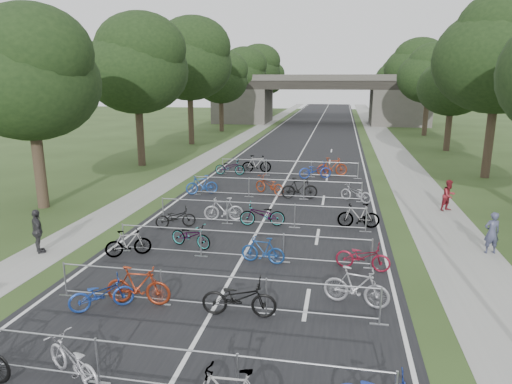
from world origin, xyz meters
TOP-DOWN VIEW (x-y plane):
  - road at (0.00, 50.00)m, footprint 11.00×140.00m
  - sidewalk_right at (8.00, 50.00)m, footprint 3.00×140.00m
  - sidewalk_left at (-7.50, 50.00)m, footprint 2.00×140.00m
  - lane_markings at (0.00, 50.00)m, footprint 0.12×140.00m
  - overpass_bridge at (0.00, 65.00)m, footprint 31.00×8.00m
  - tree_left_0 at (-11.39, 15.93)m, footprint 6.72×6.72m
  - tree_left_1 at (-11.39, 27.93)m, footprint 7.56×7.56m
  - tree_right_1 at (13.11, 27.93)m, footprint 8.18×8.18m
  - tree_left_2 at (-11.39, 39.93)m, footprint 8.40×8.40m
  - tree_right_2 at (13.11, 39.93)m, footprint 6.16×6.16m
  - tree_left_3 at (-11.39, 51.93)m, footprint 6.72×6.72m
  - tree_right_3 at (13.11, 51.93)m, footprint 7.17×7.17m
  - tree_left_4 at (-11.39, 63.93)m, footprint 7.56×7.56m
  - tree_right_4 at (13.11, 63.93)m, footprint 8.18×8.18m
  - tree_left_5 at (-11.39, 75.93)m, footprint 8.40×8.40m
  - tree_right_5 at (13.11, 75.93)m, footprint 6.16×6.16m
  - tree_left_6 at (-11.39, 87.93)m, footprint 6.72×6.72m
  - tree_right_6 at (13.11, 87.93)m, footprint 7.17×7.17m
  - barrier_row_1 at (0.00, 3.60)m, footprint 9.70×0.08m
  - barrier_row_2 at (0.00, 7.20)m, footprint 9.70×0.08m
  - barrier_row_3 at (0.00, 11.00)m, footprint 9.70×0.08m
  - barrier_row_4 at (0.00, 15.00)m, footprint 9.70×0.08m
  - barrier_row_5 at (0.00, 20.00)m, footprint 9.70×0.08m
  - barrier_row_6 at (0.00, 26.00)m, footprint 9.70×0.08m
  - bike_5 at (-2.14, 3.60)m, footprint 1.93×1.41m
  - bike_8 at (-3.12, 6.65)m, footprint 1.86×1.51m
  - bike_9 at (-2.21, 7.11)m, footprint 1.96×0.64m
  - bike_10 at (0.81, 6.99)m, footprint 2.13×0.86m
  - bike_11 at (4.00, 8.21)m, footprint 2.00×0.97m
  - bike_12 at (-4.19, 10.56)m, footprint 1.69×1.25m
  - bike_13 at (-2.21, 11.86)m, footprint 1.92×1.15m
  - bike_14 at (0.82, 10.82)m, footprint 1.66×0.68m
  - bike_15 at (4.30, 10.85)m, footprint 1.93×0.92m
  - bike_16 at (-3.65, 14.08)m, footprint 1.86×1.28m
  - bike_17 at (-1.82, 15.46)m, footprint 1.90×0.86m
  - bike_18 at (0.08, 15.00)m, footprint 2.10×0.99m
  - bike_19 at (4.30, 15.52)m, footprint 1.86×0.61m
  - bike_20 at (-4.30, 20.11)m, footprint 1.88×1.22m
  - bike_21 at (-0.50, 20.76)m, footprint 2.14×1.70m
  - bike_22 at (1.27, 20.08)m, footprint 2.05×0.88m
  - bike_23 at (4.30, 20.02)m, footprint 1.88×1.46m
  - bike_24 at (-4.01, 25.68)m, footprint 2.09×0.82m
  - bike_25 at (-2.34, 26.74)m, footprint 2.13×1.05m
  - bike_26 at (1.81, 25.56)m, footprint 2.29×1.38m
  - bike_27 at (2.89, 26.65)m, footprint 2.18×1.11m
  - pedestrian_a at (9.10, 13.32)m, footprint 0.66×0.50m
  - pedestrian_b at (8.79, 19.10)m, footprint 0.96×0.93m
  - pedestrian_c at (-7.66, 10.25)m, footprint 1.00×0.99m

SIDE VIEW (x-z plane):
  - lane_markings at x=0.00m, z-range 0.00..0.00m
  - road at x=0.00m, z-range 0.00..0.01m
  - sidewalk_right at x=8.00m, z-range 0.00..0.01m
  - sidewalk_left at x=-7.50m, z-range 0.00..0.01m
  - bike_16 at x=-3.65m, z-range 0.00..0.93m
  - bike_8 at x=-3.12m, z-range 0.00..0.95m
  - bike_13 at x=-2.21m, z-range 0.00..0.95m
  - bike_23 at x=4.30m, z-range 0.00..0.95m
  - bike_5 at x=-2.14m, z-range 0.00..0.97m
  - bike_14 at x=0.82m, z-range 0.00..0.97m
  - bike_15 at x=4.30m, z-range 0.00..0.98m
  - bike_12 at x=-4.19m, z-range 0.00..1.01m
  - bike_18 at x=0.08m, z-range 0.00..1.06m
  - bike_24 at x=-4.01m, z-range 0.00..1.08m
  - bike_21 at x=-0.50m, z-range 0.00..1.09m
  - barrier_row_1 at x=0.00m, z-range 0.00..1.10m
  - barrier_row_2 at x=0.00m, z-range 0.00..1.10m
  - barrier_row_3 at x=0.00m, z-range 0.00..1.10m
  - barrier_row_4 at x=0.00m, z-range 0.00..1.10m
  - barrier_row_5 at x=0.00m, z-range 0.00..1.10m
  - barrier_row_6 at x=0.00m, z-range 0.00..1.10m
  - bike_10 at x=0.81m, z-range 0.00..1.09m
  - bike_20 at x=-4.30m, z-range 0.00..1.10m
  - bike_17 at x=-1.82m, z-range 0.00..1.10m
  - bike_19 at x=4.30m, z-range 0.00..1.10m
  - bike_26 at x=1.81m, z-range 0.00..1.14m
  - bike_11 at x=4.00m, z-range 0.00..1.16m
  - bike_9 at x=-2.21m, z-range 0.00..1.16m
  - bike_22 at x=1.27m, z-range 0.00..1.19m
  - bike_25 at x=-2.34m, z-range 0.00..1.23m
  - bike_27 at x=2.89m, z-range 0.00..1.26m
  - pedestrian_b at x=8.79m, z-range 0.00..1.57m
  - pedestrian_a at x=9.10m, z-range 0.00..1.61m
  - pedestrian_c at x=-7.66m, z-range 0.00..1.69m
  - overpass_bridge at x=0.00m, z-range 0.01..7.06m
  - tree_right_2 at x=13.11m, z-range 1.25..10.64m
  - tree_right_5 at x=13.11m, z-range 1.25..10.64m
  - tree_left_0 at x=-11.39m, z-range 1.36..11.61m
  - tree_left_3 at x=-11.39m, z-range 1.36..11.61m
  - tree_left_6 at x=-11.39m, z-range 1.36..11.61m
  - tree_right_3 at x=13.11m, z-range 1.46..12.39m
  - tree_right_6 at x=13.11m, z-range 1.46..12.39m
  - tree_left_1 at x=-11.39m, z-range 1.54..13.07m
  - tree_left_4 at x=-11.39m, z-range 1.54..13.07m
  - tree_right_1 at x=13.11m, z-range 1.67..14.13m
  - tree_right_4 at x=13.11m, z-range 1.67..14.13m
  - tree_left_2 at x=-11.39m, z-range 1.71..14.52m
  - tree_left_5 at x=-11.39m, z-range 1.71..14.52m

